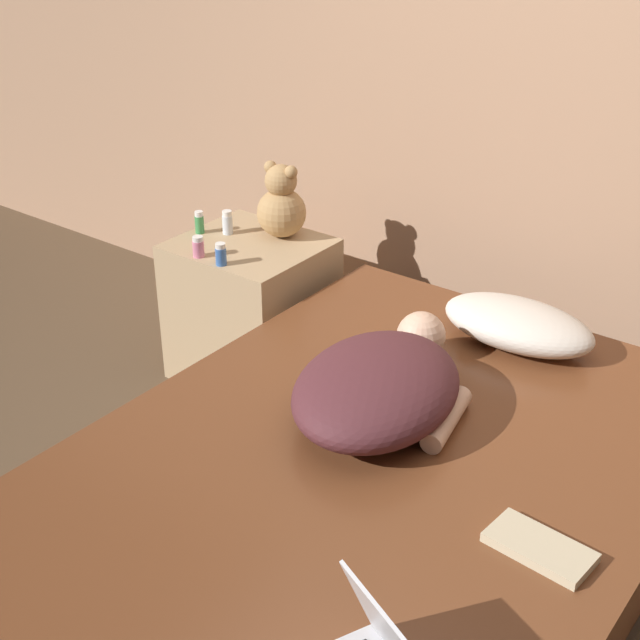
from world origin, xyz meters
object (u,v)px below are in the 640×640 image
at_px(bottle_pink, 198,247).
at_px(teddy_bear, 281,205).
at_px(pillow, 518,324).
at_px(bottle_blue, 221,254).
at_px(bottle_clear, 227,223).
at_px(book, 540,547).
at_px(bottle_green, 199,222).
at_px(person_lying, 381,385).

bearing_deg(bottle_pink, teddy_bear, 70.64).
distance_m(pillow, bottle_blue, 1.05).
height_order(bottle_clear, book, bottle_clear).
height_order(pillow, bottle_pink, bottle_pink).
distance_m(pillow, teddy_bear, 1.03).
distance_m(bottle_green, bottle_clear, 0.11).
bearing_deg(person_lying, bottle_green, 145.54).
distance_m(teddy_bear, bottle_clear, 0.22).
bearing_deg(bottle_blue, bottle_clear, 127.51).
relative_size(person_lying, teddy_bear, 2.66).
distance_m(pillow, bottle_clear, 1.19).
bearing_deg(teddy_bear, bottle_green, -148.46).
bearing_deg(teddy_bear, person_lying, -36.57).
xyz_separation_m(pillow, book, (0.47, -0.84, -0.06)).
xyz_separation_m(pillow, teddy_bear, (-1.01, 0.07, 0.15)).
distance_m(pillow, person_lying, 0.60).
xyz_separation_m(bottle_green, bottle_pink, (0.15, -0.17, -0.00)).
distance_m(bottle_blue, book, 1.60).
relative_size(person_lying, book, 3.09).
bearing_deg(bottle_blue, teddy_bear, 89.39).
bearing_deg(bottle_clear, bottle_blue, -52.49).
bearing_deg(book, teddy_bear, 148.40).
distance_m(teddy_bear, bottle_green, 0.33).
height_order(person_lying, bottle_blue, person_lying).
relative_size(pillow, book, 2.02).
height_order(pillow, person_lying, person_lying).
height_order(person_lying, bottle_green, person_lying).
distance_m(bottle_green, bottle_pink, 0.23).
bearing_deg(bottle_clear, person_lying, -27.31).
bearing_deg(pillow, book, -61.01).
height_order(bottle_pink, bottle_blue, bottle_blue).
bearing_deg(pillow, teddy_bear, 176.23).
xyz_separation_m(bottle_pink, bottle_blue, (0.11, -0.00, 0.00)).
height_order(pillow, book, pillow).
xyz_separation_m(teddy_bear, bottle_pink, (-0.12, -0.33, -0.09)).
height_order(person_lying, book, person_lying).
bearing_deg(teddy_bear, book, -31.60).
height_order(teddy_bear, bottle_green, teddy_bear).
bearing_deg(bottle_clear, bottle_pink, -74.48).
distance_m(pillow, bottle_green, 1.29).
bearing_deg(book, bottle_green, 156.94).
relative_size(teddy_bear, bottle_blue, 3.51).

